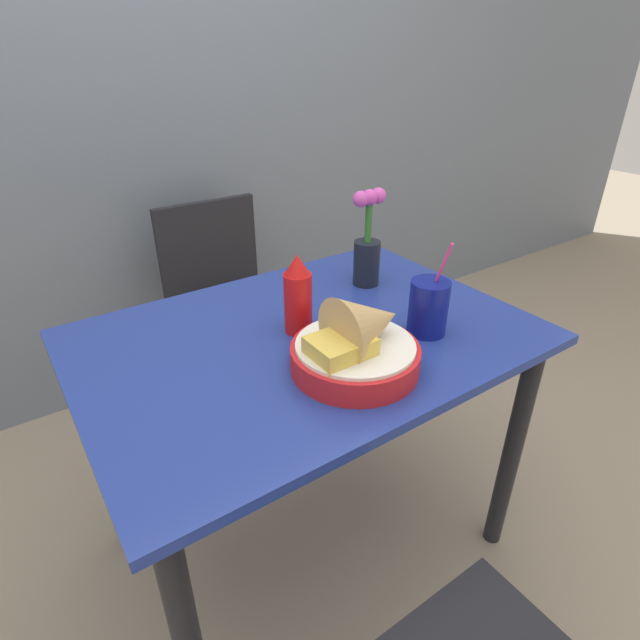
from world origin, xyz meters
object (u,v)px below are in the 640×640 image
chair_far_window (222,290)px  food_basket (359,343)px  ketchup_bottle (298,295)px  drink_cup (428,309)px  flower_vase (367,246)px

chair_far_window → food_basket: bearing=-97.0°
food_basket → ketchup_bottle: 0.21m
food_basket → drink_cup: (0.23, 0.03, 0.00)m
ketchup_bottle → chair_far_window: bearing=79.8°
chair_far_window → flower_vase: 0.78m
drink_cup → food_basket: bearing=-173.0°
drink_cup → flower_vase: (0.06, 0.30, 0.05)m
flower_vase → ketchup_bottle: bearing=-158.4°
ketchup_bottle → drink_cup: drink_cup is taller
drink_cup → flower_vase: bearing=79.1°
food_basket → ketchup_bottle: (-0.02, 0.21, 0.03)m
food_basket → ketchup_bottle: ketchup_bottle is taller
ketchup_bottle → drink_cup: (0.25, -0.18, -0.03)m
chair_far_window → ketchup_bottle: bearing=-100.2°
ketchup_bottle → drink_cup: size_ratio=0.84×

